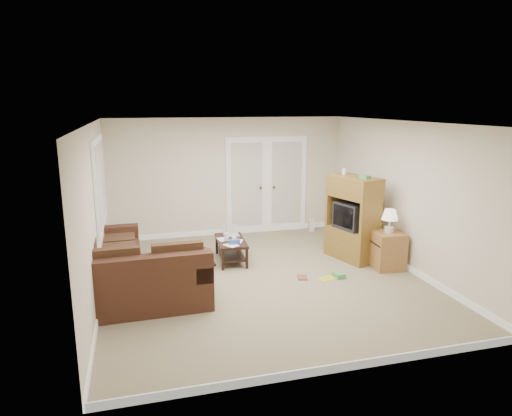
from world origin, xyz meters
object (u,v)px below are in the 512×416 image
object	(u,v)px
coffee_table	(231,249)
side_cabinet	(388,247)
sectional_sofa	(125,270)
tv_armoire	(353,218)

from	to	relation	value
coffee_table	side_cabinet	size ratio (longest dim) A/B	0.96
side_cabinet	sectional_sofa	bearing A→B (deg)	-177.92
sectional_sofa	tv_armoire	distance (m)	4.04
tv_armoire	side_cabinet	distance (m)	0.83
tv_armoire	sectional_sofa	bearing A→B (deg)	170.01
sectional_sofa	tv_armoire	bearing A→B (deg)	5.64
sectional_sofa	tv_armoire	xyz separation A→B (m)	(3.98, 0.49, 0.44)
sectional_sofa	side_cabinet	bearing A→B (deg)	-3.29
sectional_sofa	coffee_table	xyz separation A→B (m)	(1.82, 0.94, -0.11)
coffee_table	side_cabinet	bearing A→B (deg)	-19.65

